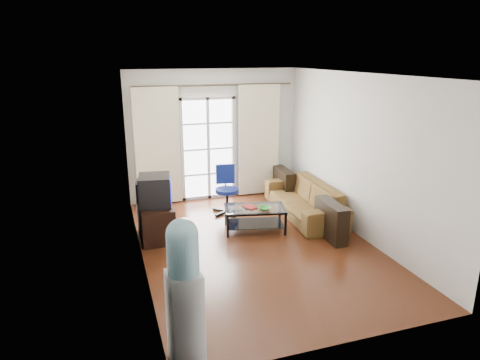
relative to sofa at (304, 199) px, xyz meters
name	(u,v)px	position (x,y,z in m)	size (l,w,h in m)	color
floor	(256,245)	(-1.33, -0.99, -0.32)	(5.20, 5.20, 0.00)	#562914
ceiling	(258,74)	(-1.33, -0.99, 2.38)	(5.20, 5.20, 0.00)	white
wall_back	(214,135)	(-1.33, 1.61, 1.03)	(3.60, 0.02, 2.70)	silver
wall_front	(348,228)	(-1.33, -3.59, 1.03)	(3.60, 0.02, 2.70)	silver
wall_left	(137,174)	(-3.13, -0.99, 1.03)	(0.02, 5.20, 2.70)	silver
wall_right	(359,156)	(0.47, -0.99, 1.03)	(0.02, 5.20, 2.70)	silver
french_door	(208,149)	(-1.48, 1.56, 0.76)	(1.16, 0.06, 2.15)	white
curtain_rod	(215,85)	(-1.33, 1.51, 2.06)	(0.04, 0.04, 3.30)	#4C3F2D
curtain_left	(158,147)	(-2.53, 1.49, 0.88)	(0.90, 0.07, 2.35)	#FFF6CD
curtain_right	(259,140)	(-0.38, 1.49, 0.88)	(0.90, 0.07, 2.35)	#FFF6CD
radiator	(252,180)	(-0.53, 1.51, 0.01)	(0.64, 0.12, 0.64)	#9D9D9F
sofa	(304,199)	(0.00, 0.00, 0.00)	(0.94, 2.21, 0.63)	olive
coffee_table	(255,216)	(-1.15, -0.40, -0.04)	(1.15, 0.81, 0.42)	silver
bowl	(264,208)	(-1.04, -0.56, 0.13)	(0.30, 0.30, 0.05)	#2F813B
book	(246,208)	(-1.31, -0.41, 0.12)	(0.26, 0.29, 0.02)	#AA2E14
remote	(249,208)	(-1.26, -0.42, 0.11)	(0.16, 0.05, 0.02)	black
tv_stand	(156,222)	(-2.83, -0.22, -0.03)	(0.53, 0.79, 0.58)	black
crt_tv	(154,190)	(-2.83, -0.17, 0.52)	(0.61, 0.61, 0.50)	black
task_chair	(227,199)	(-1.36, 0.59, -0.04)	(0.71, 0.71, 0.93)	black
water_cooler	(184,290)	(-2.93, -3.34, 0.49)	(0.35, 0.34, 1.54)	silver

